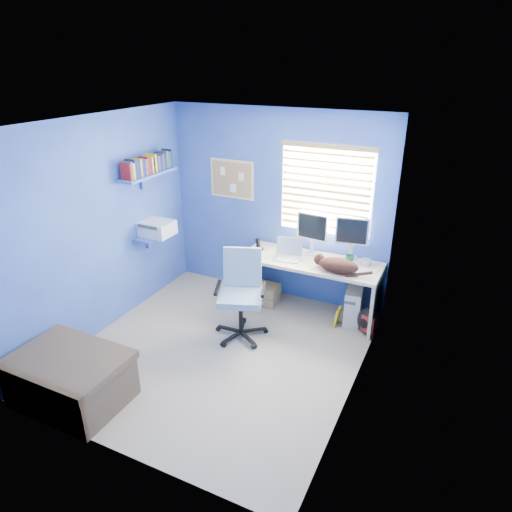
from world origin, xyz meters
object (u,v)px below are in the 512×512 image
at_px(desk, 310,287).
at_px(laptop, 287,251).
at_px(cat, 338,265).
at_px(office_chair, 241,305).
at_px(tower_pc, 353,304).

relative_size(desk, laptop, 5.22).
xyz_separation_m(desk, cat, (0.39, -0.18, 0.45)).
bearing_deg(cat, office_chair, -137.35).
height_order(desk, cat, cat).
relative_size(desk, tower_pc, 3.83).
height_order(laptop, tower_pc, laptop).
xyz_separation_m(desk, office_chair, (-0.56, -0.81, 0.01)).
bearing_deg(desk, cat, -24.48).
bearing_deg(desk, office_chair, -124.86).
bearing_deg(laptop, office_chair, -119.31).
bearing_deg(tower_pc, desk, 178.12).
height_order(cat, office_chair, office_chair).
bearing_deg(office_chair, laptop, 69.13).
bearing_deg(office_chair, desk, 55.14).
relative_size(tower_pc, office_chair, 0.44).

